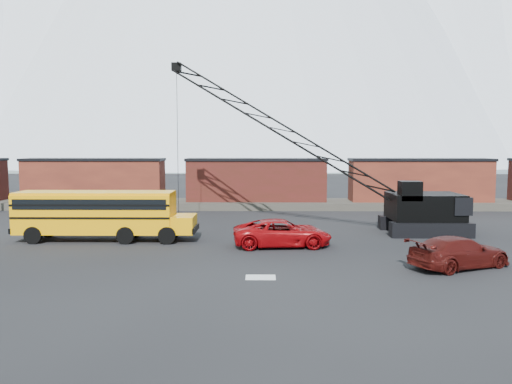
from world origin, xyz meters
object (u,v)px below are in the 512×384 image
at_px(red_pickup, 282,233).
at_px(crawler_crane, 293,136).
at_px(school_bus, 101,213).
at_px(maroon_suv, 459,252).

height_order(red_pickup, crawler_crane, crawler_crane).
distance_m(school_bus, maroon_suv, 21.51).
bearing_deg(school_bus, red_pickup, -8.40).
distance_m(school_bus, crawler_crane, 14.26).
xyz_separation_m(red_pickup, maroon_suv, (8.71, -5.21, -0.04)).
relative_size(school_bus, crawler_crane, 0.56).
xyz_separation_m(maroon_suv, crawler_crane, (-7.73, 11.31, 6.03)).
xyz_separation_m(red_pickup, crawler_crane, (0.98, 6.10, 5.99)).
bearing_deg(crawler_crane, school_bus, -160.82).
bearing_deg(maroon_suv, red_pickup, 34.74).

